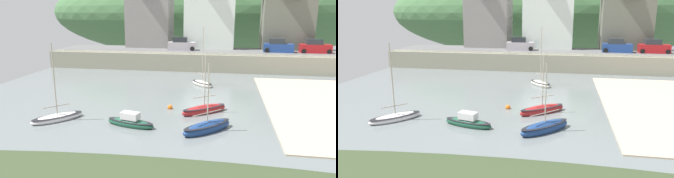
{
  "view_description": "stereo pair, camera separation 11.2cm",
  "coord_description": "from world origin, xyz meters",
  "views": [
    {
      "loc": [
        1.21,
        -27.25,
        8.36
      ],
      "look_at": [
        -3.57,
        -0.15,
        1.51
      ],
      "focal_mm": 34.29,
      "sensor_mm": 36.0,
      "label": 1
    },
    {
      "loc": [
        1.32,
        -27.23,
        8.36
      ],
      "look_at": [
        -3.57,
        -0.15,
        1.51
      ],
      "focal_mm": 34.29,
      "sensor_mm": 36.0,
      "label": 2
    }
  ],
  "objects": [
    {
      "name": "fishing_boat_green",
      "position": [
        -0.24,
        -1.72,
        0.29
      ],
      "size": [
        3.98,
        3.48,
        5.05
      ],
      "rotation": [
        0.0,
        0.0,
        0.68
      ],
      "color": "#A31F20",
      "rests_on": "ground"
    },
    {
      "name": "waterfront_building_left",
      "position": [
        -11.01,
        25.2,
        8.2
      ],
      "size": [
        7.26,
        6.18,
        11.42
      ],
      "color": "gray",
      "rests_on": "ground"
    },
    {
      "name": "rowboat_small_beached",
      "position": [
        -11.33,
        -5.53,
        0.24
      ],
      "size": [
        3.64,
        3.87,
        6.14
      ],
      "rotation": [
        0.0,
        0.0,
        0.84
      ],
      "color": "white",
      "rests_on": "ground"
    },
    {
      "name": "mooring_buoy",
      "position": [
        -3.23,
        -1.09,
        0.13
      ],
      "size": [
        0.44,
        0.44,
        0.44
      ],
      "color": "orange",
      "rests_on": "ground"
    },
    {
      "name": "waterfront_building_right",
      "position": [
        10.41,
        25.2,
        7.46
      ],
      "size": [
        7.64,
        5.5,
        9.96
      ],
      "color": "slate",
      "rests_on": "ground"
    },
    {
      "name": "parked_car_by_wall",
      "position": [
        8.75,
        20.7,
        3.2
      ],
      "size": [
        4.23,
        2.05,
        1.95
      ],
      "rotation": [
        0.0,
        0.0,
        -0.09
      ],
      "color": "navy",
      "rests_on": "ground"
    },
    {
      "name": "parked_car_end_of_row",
      "position": [
        13.7,
        20.7,
        3.2
      ],
      "size": [
        4.11,
        1.82,
        1.95
      ],
      "rotation": [
        0.0,
        0.0,
        -0.01
      ],
      "color": "red",
      "rests_on": "ground"
    },
    {
      "name": "sailboat_blue_trim",
      "position": [
        -5.4,
        -5.77,
        0.3
      ],
      "size": [
        3.97,
        1.95,
        1.21
      ],
      "rotation": [
        0.0,
        0.0,
        -0.25
      ],
      "color": "#1F523A",
      "rests_on": "ground"
    },
    {
      "name": "ground",
      "position": [
        1.4,
        -9.56,
        0.16
      ],
      "size": [
        48.0,
        41.0,
        0.61
      ],
      "color": "slate"
    },
    {
      "name": "sailboat_tall_mast",
      "position": [
        -1.13,
        8.15,
        0.27
      ],
      "size": [
        3.02,
        3.15,
        6.66
      ],
      "rotation": [
        0.0,
        0.0,
        -0.83
      ],
      "color": "silver",
      "rests_on": "ground"
    },
    {
      "name": "quay_seawall",
      "position": [
        0.0,
        17.5,
        1.36
      ],
      "size": [
        48.0,
        9.4,
        2.4
      ],
      "color": "gray",
      "rests_on": "ground"
    },
    {
      "name": "waterfront_building_centre",
      "position": [
        -1.29,
        25.2,
        8.44
      ],
      "size": [
        7.93,
        6.25,
        11.91
      ],
      "color": "white",
      "rests_on": "ground"
    },
    {
      "name": "hillside_backdrop",
      "position": [
        -2.84,
        55.2,
        7.66
      ],
      "size": [
        80.0,
        44.0,
        21.87
      ],
      "color": "#436E41",
      "rests_on": "ground"
    },
    {
      "name": "parked_car_near_slipway",
      "position": [
        -5.19,
        20.7,
        3.2
      ],
      "size": [
        4.22,
        2.01,
        1.95
      ],
      "rotation": [
        0.0,
        0.0,
        0.08
      ],
      "color": "#B8B2BC",
      "rests_on": "ground"
    },
    {
      "name": "sailboat_white_hull",
      "position": [
        0.24,
        -5.88,
        0.31
      ],
      "size": [
        3.82,
        3.84,
        5.08
      ],
      "rotation": [
        0.0,
        0.0,
        0.79
      ],
      "color": "navy",
      "rests_on": "ground"
    }
  ]
}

